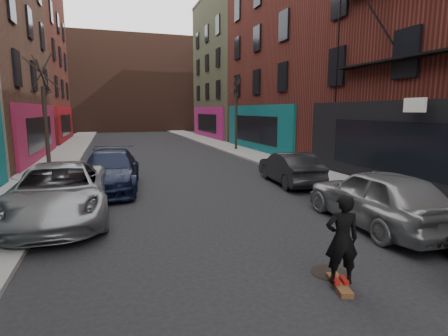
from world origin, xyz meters
TOP-DOWN VIEW (x-y plane):
  - sidewalk_left at (-6.25, 30.00)m, footprint 2.50×84.00m
  - sidewalk_right at (6.25, 30.00)m, footprint 2.50×84.00m
  - buildings_right at (13.50, 16.00)m, footprint 12.00×56.00m
  - building_far at (0.00, 56.00)m, footprint 40.00×10.00m
  - tree_left_far at (-6.20, 18.00)m, footprint 2.00×2.00m
  - tree_right_far at (6.20, 24.00)m, footprint 2.00×2.00m
  - parked_left_far at (-4.60, 9.13)m, footprint 2.70×5.76m
  - parked_left_end at (-3.20, 12.66)m, footprint 2.65×5.49m
  - parked_right_far at (3.67, 5.77)m, footprint 2.17×4.81m
  - parked_right_end at (4.10, 11.46)m, footprint 1.86×4.29m
  - skateboard at (0.63, 3.21)m, footprint 0.43×0.83m
  - skateboarder at (0.63, 3.21)m, footprint 0.67×0.53m
  - manhole at (0.80, 3.75)m, footprint 0.90×0.90m

SIDE VIEW (x-z plane):
  - manhole at x=0.80m, z-range 0.00..0.01m
  - skateboard at x=0.63m, z-range 0.00..0.10m
  - sidewalk_left at x=-6.25m, z-range 0.00..0.13m
  - sidewalk_right at x=6.25m, z-range 0.00..0.13m
  - parked_right_end at x=4.10m, z-range 0.00..1.37m
  - parked_left_end at x=-3.20m, z-range 0.00..1.54m
  - parked_left_far at x=-4.60m, z-range 0.00..1.60m
  - parked_right_far at x=3.67m, z-range 0.00..1.60m
  - skateboarder at x=0.63m, z-range 0.10..1.71m
  - tree_left_far at x=-6.20m, z-range 0.13..6.63m
  - tree_right_far at x=6.20m, z-range 0.13..6.93m
  - building_far at x=0.00m, z-range 0.00..14.00m
  - buildings_right at x=13.50m, z-range 0.00..16.00m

